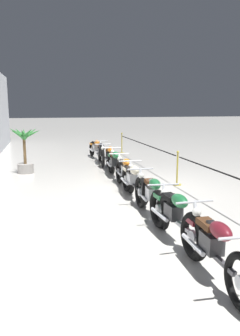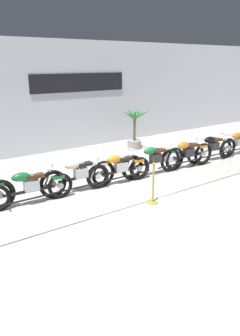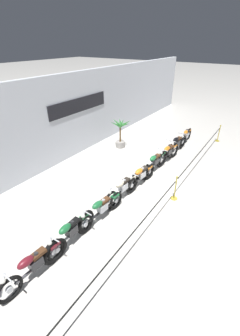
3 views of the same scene
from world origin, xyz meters
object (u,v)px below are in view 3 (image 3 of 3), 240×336
(motorcycle_cream_3, at_px, (122,189))
(stanchion_far_left, at_px, (161,202))
(motorcycle_green_1, at_px, (70,233))
(stanchion_mid_right, at_px, (218,136))
(motorcycle_green_5, at_px, (154,163))
(motorcycle_green_2, at_px, (101,209))
(motorcycle_orange_6, at_px, (168,153))
(motorcycle_orange_4, at_px, (141,176))
(potted_palm_left_of_row, at_px, (120,134))
(motorcycle_black_7, at_px, (176,144))
(motorcycle_maroon_0, at_px, (34,265))
(stanchion_mid_left, at_px, (175,191))
(motorcycle_orange_8, at_px, (186,136))

(motorcycle_cream_3, distance_m, stanchion_far_left, 1.77)
(motorcycle_green_1, xyz_separation_m, stanchion_mid_right, (11.02, -1.75, -0.11))
(motorcycle_green_5, xyz_separation_m, stanchion_far_left, (-2.85, -1.62, 0.29))
(motorcycle_green_5, relative_size, stanchion_far_left, 0.18)
(motorcycle_green_2, height_order, motorcycle_orange_6, motorcycle_orange_6)
(motorcycle_orange_4, relative_size, potted_palm_left_of_row, 1.25)
(motorcycle_green_1, xyz_separation_m, motorcycle_orange_4, (4.05, -0.16, -0.01))
(motorcycle_orange_4, relative_size, motorcycle_black_7, 0.91)
(motorcycle_black_7, bearing_deg, motorcycle_green_1, 178.92)
(motorcycle_green_5, height_order, stanchion_far_left, stanchion_far_left)
(motorcycle_orange_4, height_order, motorcycle_green_5, motorcycle_green_5)
(motorcycle_maroon_0, relative_size, potted_palm_left_of_row, 1.27)
(motorcycle_green_5, xyz_separation_m, potted_palm_left_of_row, (1.52, 2.94, 0.35))
(motorcycle_green_2, distance_m, stanchion_mid_right, 9.76)
(motorcycle_cream_3, relative_size, motorcycle_black_7, 0.97)
(motorcycle_cream_3, xyz_separation_m, motorcycle_green_5, (2.59, -0.10, -0.01))
(motorcycle_black_7, height_order, stanchion_mid_right, stanchion_mid_right)
(motorcycle_maroon_0, relative_size, stanchion_far_left, 0.15)
(motorcycle_green_1, bearing_deg, motorcycle_black_7, -1.08)
(motorcycle_green_5, relative_size, motorcycle_black_7, 1.05)
(stanchion_far_left, relative_size, stanchion_mid_left, 13.17)
(potted_palm_left_of_row, bearing_deg, motorcycle_orange_8, -48.65)
(motorcycle_green_5, bearing_deg, motorcycle_cream_3, 177.82)
(motorcycle_green_2, height_order, motorcycle_black_7, motorcycle_black_7)
(potted_palm_left_of_row, xyz_separation_m, stanchion_mid_left, (-2.96, -4.56, -0.46))
(stanchion_mid_right, bearing_deg, stanchion_mid_left, 180.00)
(motorcycle_maroon_0, bearing_deg, stanchion_far_left, -24.21)
(motorcycle_orange_6, xyz_separation_m, stanchion_mid_right, (4.28, -1.51, -0.13))
(potted_palm_left_of_row, bearing_deg, stanchion_mid_right, -48.06)
(motorcycle_green_2, relative_size, motorcycle_orange_6, 1.03)
(motorcycle_orange_6, distance_m, potted_palm_left_of_row, 3.08)
(motorcycle_cream_3, bearing_deg, stanchion_far_left, -98.61)
(motorcycle_green_2, bearing_deg, stanchion_far_left, -55.68)
(motorcycle_green_1, xyz_separation_m, motorcycle_green_5, (5.40, -0.13, 0.01))
(potted_palm_left_of_row, height_order, stanchion_mid_left, potted_palm_left_of_row)
(motorcycle_green_2, bearing_deg, motorcycle_cream_3, 2.05)
(motorcycle_cream_3, relative_size, stanchion_mid_left, 2.14)
(motorcycle_orange_8, bearing_deg, stanchion_mid_right, -46.97)
(motorcycle_green_2, relative_size, potted_palm_left_of_row, 1.34)
(motorcycle_green_5, bearing_deg, motorcycle_orange_6, -5.09)
(motorcycle_cream_3, xyz_separation_m, motorcycle_black_7, (5.31, -0.13, -0.01))
(motorcycle_black_7, distance_m, potted_palm_left_of_row, 3.22)
(motorcycle_orange_6, bearing_deg, potted_palm_left_of_row, 86.61)
(stanchion_far_left, bearing_deg, motorcycle_cream_3, 81.39)
(motorcycle_green_1, xyz_separation_m, motorcycle_black_7, (8.11, -0.15, 0.01))
(motorcycle_maroon_0, bearing_deg, motorcycle_orange_8, -0.90)
(motorcycle_black_7, xyz_separation_m, stanchion_far_left, (-5.57, -1.60, 0.29))
(motorcycle_green_1, height_order, motorcycle_green_5, motorcycle_green_1)
(motorcycle_orange_8, relative_size, potted_palm_left_of_row, 1.39)
(motorcycle_green_1, height_order, stanchion_mid_left, stanchion_mid_left)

